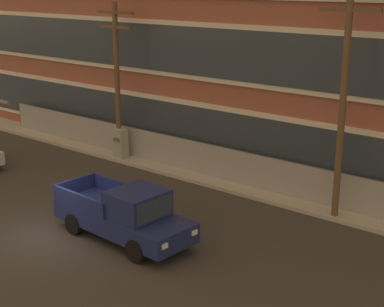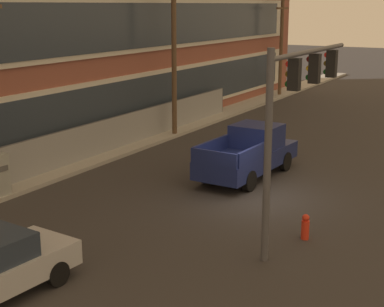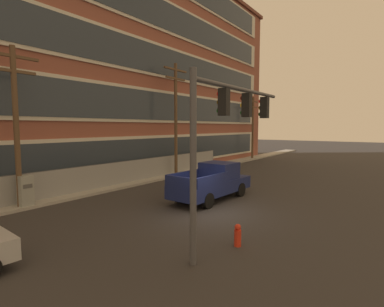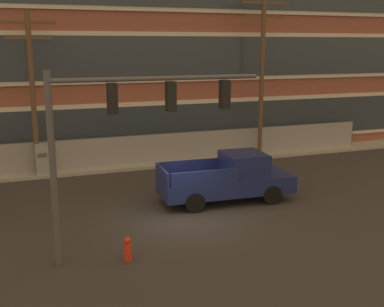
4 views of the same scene
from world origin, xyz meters
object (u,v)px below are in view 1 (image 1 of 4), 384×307
object	(u,v)px
utility_pole_near_corner	(117,75)
utility_pole_midblock	(344,90)
pickup_truck_navy	(126,215)
electrical_cabinet	(120,145)

from	to	relation	value
utility_pole_near_corner	utility_pole_midblock	bearing A→B (deg)	-0.94
utility_pole_midblock	pickup_truck_navy	bearing A→B (deg)	-126.89
utility_pole_near_corner	utility_pole_midblock	distance (m)	12.26
utility_pole_near_corner	utility_pole_midblock	xyz separation A→B (m)	(12.24, -0.20, 0.68)
pickup_truck_navy	utility_pole_near_corner	xyz separation A→B (m)	(-7.35, 6.72, 3.47)
utility_pole_midblock	electrical_cabinet	distance (m)	12.76
pickup_truck_navy	electrical_cabinet	distance (m)	9.71
pickup_truck_navy	utility_pole_midblock	bearing A→B (deg)	53.11
pickup_truck_navy	utility_pole_midblock	world-z (taller)	utility_pole_midblock
utility_pole_near_corner	electrical_cabinet	xyz separation A→B (m)	(0.21, -0.13, -3.59)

